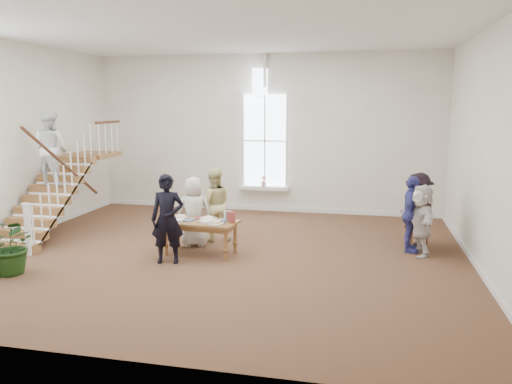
% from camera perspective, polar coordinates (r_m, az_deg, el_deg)
% --- Properties ---
extents(ground, '(10.00, 10.00, 0.00)m').
position_cam_1_polar(ground, '(10.50, -3.84, -7.07)').
color(ground, '#4E2B1E').
rests_on(ground, ground).
extents(room_shell, '(10.49, 10.00, 10.00)m').
position_cam_1_polar(room_shell, '(14.56, 0.96, -0.63)').
color(room_shell, beige).
rests_on(room_shell, ground).
extents(staircase, '(1.10, 4.10, 2.92)m').
position_cam_1_polar(staircase, '(12.70, -22.12, 2.65)').
color(staircase, brown).
rests_on(staircase, ground).
extents(library_table, '(1.57, 0.88, 0.77)m').
position_cam_1_polar(library_table, '(10.35, -6.32, -3.74)').
color(library_table, brown).
rests_on(library_table, ground).
extents(police_officer, '(0.71, 0.54, 1.76)m').
position_cam_1_polar(police_officer, '(9.86, -10.09, -3.05)').
color(police_officer, black).
rests_on(police_officer, ground).
extents(elderly_woman, '(0.86, 0.69, 1.54)m').
position_cam_1_polar(elderly_woman, '(10.98, -7.11, -2.23)').
color(elderly_woman, silver).
rests_on(elderly_woman, ground).
extents(person_yellow, '(0.99, 0.89, 1.67)m').
position_cam_1_polar(person_yellow, '(11.34, -4.85, -1.46)').
color(person_yellow, '#D6CB86').
rests_on(person_yellow, ground).
extents(woman_cluster_a, '(0.56, 1.00, 1.62)m').
position_cam_1_polar(woman_cluster_a, '(10.92, 17.31, -2.46)').
color(woman_cluster_a, '#383987').
rests_on(woman_cluster_a, ground).
extents(woman_cluster_b, '(0.94, 1.20, 1.63)m').
position_cam_1_polar(woman_cluster_b, '(11.38, 18.04, -1.97)').
color(woman_cluster_b, black).
rests_on(woman_cluster_b, ground).
extents(woman_cluster_c, '(0.81, 1.44, 1.48)m').
position_cam_1_polar(woman_cluster_c, '(10.76, 18.34, -3.06)').
color(woman_cluster_c, beige).
rests_on(woman_cluster_c, ground).
extents(floor_plant, '(1.02, 0.90, 1.07)m').
position_cam_1_polar(floor_plant, '(10.16, -26.11, -5.54)').
color(floor_plant, '#173711').
rests_on(floor_plant, ground).
extents(side_chair, '(0.57, 0.57, 0.99)m').
position_cam_1_polar(side_chair, '(11.50, 18.11, -3.20)').
color(side_chair, '#3E2611').
rests_on(side_chair, ground).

